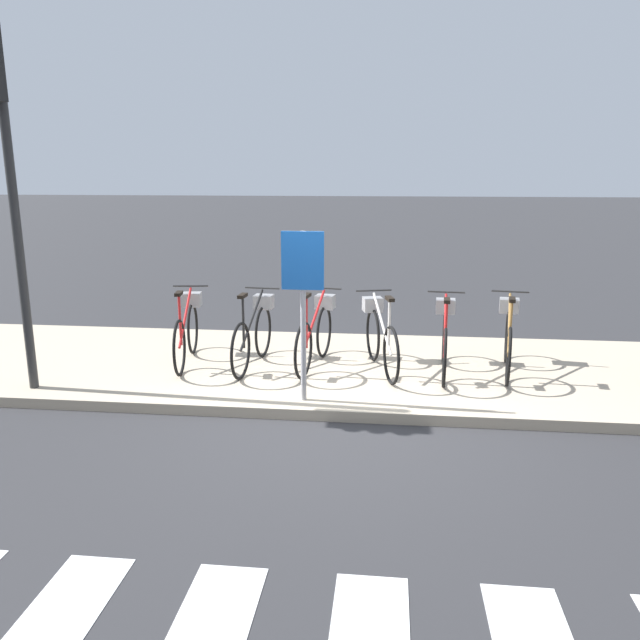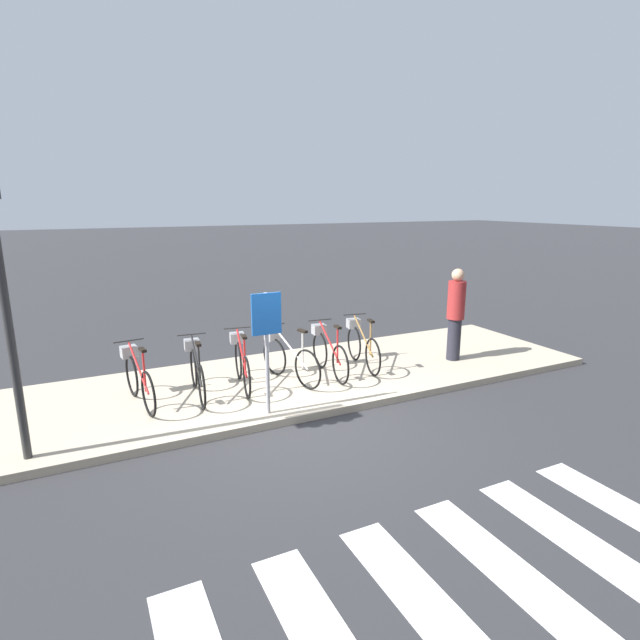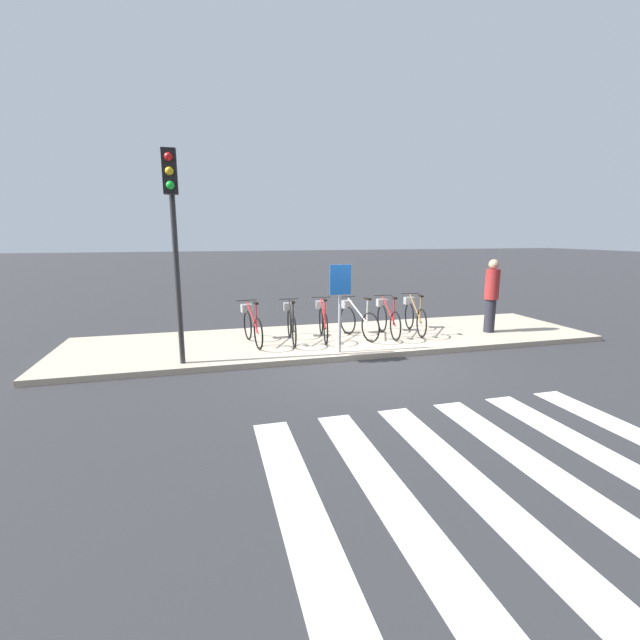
# 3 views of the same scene
# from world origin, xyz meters

# --- Properties ---
(ground_plane) EXTENTS (120.00, 120.00, 0.00)m
(ground_plane) POSITION_xyz_m (0.00, 0.00, 0.00)
(ground_plane) COLOR #2D2D30
(sidewalk) EXTENTS (12.37, 3.16, 0.12)m
(sidewalk) POSITION_xyz_m (0.00, 1.58, 0.06)
(sidewalk) COLOR #B7A88E
(sidewalk) RESTS_ON ground_plane
(parked_bicycle_0) EXTENTS (0.46, 1.62, 1.00)m
(parked_bicycle_0) POSITION_xyz_m (-2.05, 1.52, 0.56)
(parked_bicycle_0) COLOR black
(parked_bicycle_0) RESTS_ON sidewalk
(parked_bicycle_1) EXTENTS (0.46, 1.63, 1.00)m
(parked_bicycle_1) POSITION_xyz_m (-1.16, 1.47, 0.56)
(parked_bicycle_1) COLOR black
(parked_bicycle_1) RESTS_ON sidewalk
(parked_bicycle_2) EXTENTS (0.46, 1.61, 1.00)m
(parked_bicycle_2) POSITION_xyz_m (-0.38, 1.56, 0.56)
(parked_bicycle_2) COLOR black
(parked_bicycle_2) RESTS_ON sidewalk
(parked_bicycle_3) EXTENTS (0.56, 1.59, 1.00)m
(parked_bicycle_3) POSITION_xyz_m (0.42, 1.47, 0.56)
(parked_bicycle_3) COLOR black
(parked_bicycle_3) RESTS_ON sidewalk
(parked_bicycle_4) EXTENTS (0.46, 1.63, 1.00)m
(parked_bicycle_4) POSITION_xyz_m (1.20, 1.46, 0.56)
(parked_bicycle_4) COLOR black
(parked_bicycle_4) RESTS_ON sidewalk
(parked_bicycle_5) EXTENTS (0.46, 1.61, 1.00)m
(parked_bicycle_5) POSITION_xyz_m (1.98, 1.59, 0.56)
(parked_bicycle_5) COLOR black
(parked_bicycle_5) RESTS_ON sidewalk
(pedestrian) EXTENTS (0.34, 0.34, 1.81)m
(pedestrian) POSITION_xyz_m (3.83, 1.13, 1.08)
(pedestrian) COLOR #23232D
(pedestrian) RESTS_ON sidewalk
(sign_post) EXTENTS (0.44, 0.07, 1.81)m
(sign_post) POSITION_xyz_m (-0.37, 0.29, 1.36)
(sign_post) COLOR #99999E
(sign_post) RESTS_ON sidewalk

